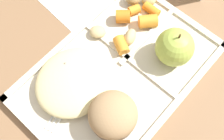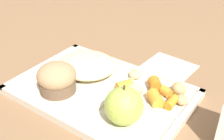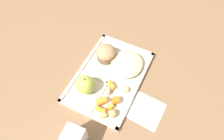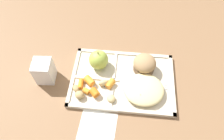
{
  "view_description": "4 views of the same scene",
  "coord_description": "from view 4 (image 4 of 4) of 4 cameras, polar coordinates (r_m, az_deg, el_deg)",
  "views": [
    {
      "loc": [
        0.16,
        0.13,
        0.5
      ],
      "look_at": [
        0.02,
        0.0,
        0.06
      ],
      "focal_mm": 44.02,
      "sensor_mm": 36.0,
      "label": 1
    },
    {
      "loc": [
        -0.32,
        0.41,
        0.38
      ],
      "look_at": [
        -0.02,
        -0.02,
        0.06
      ],
      "focal_mm": 46.04,
      "sensor_mm": 36.0,
      "label": 2
    },
    {
      "loc": [
        -0.38,
        -0.2,
        0.72
      ],
      "look_at": [
        -0.0,
        -0.01,
        0.07
      ],
      "focal_mm": 32.25,
      "sensor_mm": 36.0,
      "label": 3
    },
    {
      "loc": [
        0.0,
        -0.4,
        0.67
      ],
      "look_at": [
        -0.04,
        0.0,
        0.07
      ],
      "focal_mm": 32.98,
      "sensor_mm": 36.0,
      "label": 4
    }
  ],
  "objects": [
    {
      "name": "ground",
      "position": [
        0.78,
        2.71,
        -3.09
      ],
      "size": [
        6.0,
        6.0,
        0.0
      ],
      "primitive_type": "plane",
      "color": "#846042"
    },
    {
      "name": "carrot_slice_tilted",
      "position": [
        0.75,
        -6.44,
        -2.99
      ],
      "size": [
        0.05,
        0.04,
        0.03
      ],
      "primitive_type": "cylinder",
      "rotation": [
        0.0,
        1.57,
        5.57
      ],
      "color": "orange",
      "rests_on": "lunch_tray"
    },
    {
      "name": "plastic_fork",
      "position": [
        0.76,
        10.64,
        -5.21
      ],
      "size": [
        0.14,
        0.05,
        0.0
      ],
      "color": "silver",
      "rests_on": "lunch_tray"
    },
    {
      "name": "potato_chunk_golden",
      "position": [
        0.75,
        -2.55,
        -3.56
      ],
      "size": [
        0.04,
        0.03,
        0.03
      ],
      "primitive_type": "ellipsoid",
      "rotation": [
        0.0,
        0.0,
        3.54
      ],
      "color": "tan",
      "rests_on": "lunch_tray"
    },
    {
      "name": "potato_chunk_wedge",
      "position": [
        0.75,
        -10.1,
        -4.98
      ],
      "size": [
        0.04,
        0.04,
        0.02
      ],
      "primitive_type": "ellipsoid",
      "rotation": [
        0.0,
        0.0,
        5.29
      ],
      "color": "tan",
      "rests_on": "lunch_tray"
    },
    {
      "name": "milk_carton",
      "position": [
        0.79,
        -18.4,
        -0.27
      ],
      "size": [
        0.07,
        0.07,
        0.1
      ],
      "primitive_type": "cube",
      "rotation": [
        0.0,
        0.0,
        0.07
      ],
      "color": "white",
      "rests_on": "ground"
    },
    {
      "name": "lunch_tray",
      "position": [
        0.77,
        2.66,
        -2.82
      ],
      "size": [
        0.38,
        0.26,
        0.02
      ],
      "color": "beige",
      "rests_on": "ground"
    },
    {
      "name": "carrot_slice_small",
      "position": [
        0.74,
        -7.29,
        -5.78
      ],
      "size": [
        0.03,
        0.03,
        0.02
      ],
      "primitive_type": "cylinder",
      "rotation": [
        0.0,
        1.57,
        2.72
      ],
      "color": "orange",
      "rests_on": "lunch_tray"
    },
    {
      "name": "egg_noodle_pile",
      "position": [
        0.73,
        8.62,
        -5.31
      ],
      "size": [
        0.14,
        0.13,
        0.04
      ],
      "primitive_type": "ellipsoid",
      "color": "beige",
      "rests_on": "lunch_tray"
    },
    {
      "name": "carrot_slice_back",
      "position": [
        0.73,
        -5.01,
        -6.22
      ],
      "size": [
        0.04,
        0.04,
        0.03
      ],
      "primitive_type": "cylinder",
      "rotation": [
        0.0,
        1.57,
        2.32
      ],
      "color": "orange",
      "rests_on": "lunch_tray"
    },
    {
      "name": "bran_muffin",
      "position": [
        0.78,
        8.85,
        1.59
      ],
      "size": [
        0.08,
        0.08,
        0.07
      ],
      "color": "brown",
      "rests_on": "lunch_tray"
    },
    {
      "name": "green_apple",
      "position": [
        0.77,
        -3.87,
        2.85
      ],
      "size": [
        0.07,
        0.07,
        0.08
      ],
      "color": "#A8C14C",
      "rests_on": "lunch_tray"
    },
    {
      "name": "meatball_center",
      "position": [
        0.74,
        8.32,
        -4.24
      ],
      "size": [
        0.03,
        0.03,
        0.03
      ],
      "primitive_type": "sphere",
      "color": "brown",
      "rests_on": "lunch_tray"
    },
    {
      "name": "meatball_front",
      "position": [
        0.72,
        7.67,
        -7.24
      ],
      "size": [
        0.03,
        0.03,
        0.03
      ],
      "primitive_type": "sphere",
      "color": "#755B4C",
      "rests_on": "lunch_tray"
    },
    {
      "name": "paper_napkin",
      "position": [
        0.7,
        -4.3,
        -15.86
      ],
      "size": [
        0.13,
        0.13,
        0.0
      ],
      "primitive_type": "cube",
      "rotation": [
        0.0,
        0.0,
        -0.06
      ],
      "color": "white",
      "rests_on": "ground"
    },
    {
      "name": "potato_chunk_large",
      "position": [
        0.73,
        -9.12,
        -6.83
      ],
      "size": [
        0.04,
        0.04,
        0.03
      ],
      "primitive_type": "ellipsoid",
      "rotation": [
        0.0,
        0.0,
        5.72
      ],
      "color": "tan",
      "rests_on": "lunch_tray"
    },
    {
      "name": "potato_chunk_corner",
      "position": [
        0.72,
        -0.43,
        -7.88
      ],
      "size": [
        0.04,
        0.04,
        0.02
      ],
      "primitive_type": "ellipsoid",
      "rotation": [
        0.0,
        0.0,
        3.82
      ],
      "color": "tan",
      "rests_on": "lunch_tray"
    },
    {
      "name": "carrot_slice_edge",
      "position": [
        0.76,
        -8.79,
        -3.83
      ],
      "size": [
        0.02,
        0.04,
        0.02
      ],
      "primitive_type": "cylinder",
      "rotation": [
        0.0,
        1.57,
        4.73
      ],
      "color": "orange",
      "rests_on": "lunch_tray"
    },
    {
      "name": "carrot_slice_large",
      "position": [
        0.74,
        -0.58,
        -3.84
      ],
      "size": [
        0.04,
        0.04,
        0.02
      ],
      "primitive_type": "cylinder",
      "rotation": [
        0.0,
        1.57,
        1.09
      ],
      "color": "orange",
      "rests_on": "lunch_tray"
    }
  ]
}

